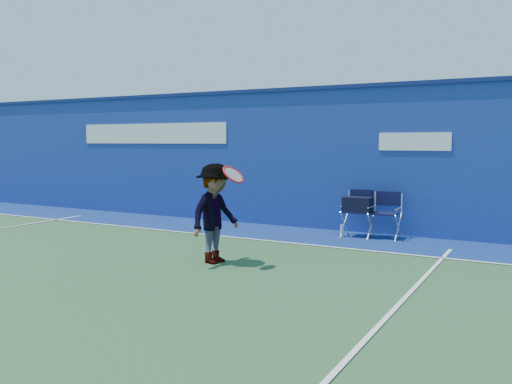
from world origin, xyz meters
The scene contains 8 objects.
ground centered at (0.00, 0.00, 0.00)m, with size 80.00×80.00×0.00m, color #2C532D.
stadium_wall centered at (0.00, 5.20, 1.55)m, with size 24.00×0.50×3.08m.
out_of_bounds_strip centered at (0.00, 4.10, 0.00)m, with size 24.00×1.80×0.01m, color navy.
court_lines centered at (0.00, 0.60, 0.01)m, with size 24.00×12.00×0.01m.
directors_chair_left centered at (2.65, 4.48, 0.40)m, with size 0.55×0.51×0.94m.
directors_chair_right centered at (3.16, 4.56, 0.29)m, with size 0.54×0.49×0.91m.
water_bottle centered at (2.38, 4.31, 0.12)m, with size 0.07×0.07×0.25m, color silver.
tennis_player centered at (1.41, 1.18, 0.78)m, with size 0.91×1.07×1.56m.
Camera 1 is at (6.00, -5.87, 1.91)m, focal length 38.00 mm.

